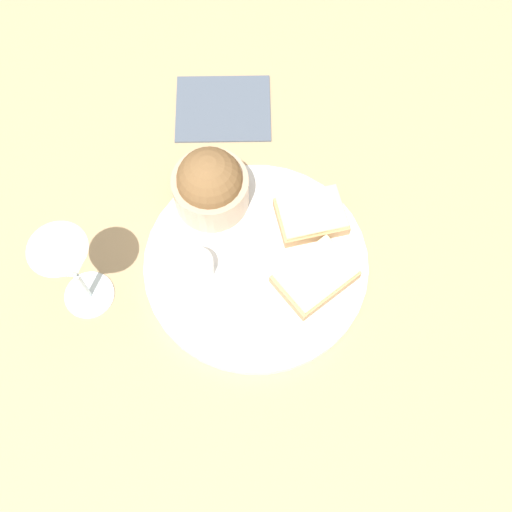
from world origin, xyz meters
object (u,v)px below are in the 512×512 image
object	(u,v)px
salad_bowl	(210,185)
sauce_ramekin	(196,266)
cheese_toast_near	(315,276)
cheese_toast_far	(311,215)
napkin	(223,108)
wine_glass	(69,265)

from	to	relation	value
salad_bowl	sauce_ramekin	world-z (taller)	salad_bowl
sauce_ramekin	cheese_toast_near	distance (m)	0.16
cheese_toast_near	cheese_toast_far	world-z (taller)	same
salad_bowl	napkin	size ratio (longest dim) A/B	0.57
salad_bowl	sauce_ramekin	distance (m)	0.12
cheese_toast_near	napkin	distance (m)	0.33
cheese_toast_near	napkin	world-z (taller)	cheese_toast_near
cheese_toast_near	wine_glass	xyz separation A→B (m)	(0.28, -0.13, 0.08)
salad_bowl	napkin	world-z (taller)	salad_bowl
cheese_toast_far	wine_glass	distance (m)	0.34
cheese_toast_near	napkin	xyz separation A→B (m)	(-0.02, -0.32, -0.02)
salad_bowl	cheese_toast_near	size ratio (longest dim) A/B	0.95
cheese_toast_far	salad_bowl	bearing A→B (deg)	-40.71
sauce_ramekin	cheese_toast_near	size ratio (longest dim) A/B	0.43
wine_glass	napkin	distance (m)	0.38
salad_bowl	cheese_toast_far	bearing A→B (deg)	139.29
sauce_ramekin	cheese_toast_far	distance (m)	0.18
salad_bowl	sauce_ramekin	xyz separation A→B (m)	(0.07, 0.09, -0.03)
cheese_toast_far	cheese_toast_near	bearing A→B (deg)	63.26
cheese_toast_near	wine_glass	distance (m)	0.32
sauce_ramekin	cheese_toast_far	bearing A→B (deg)	178.44
sauce_ramekin	napkin	bearing A→B (deg)	-124.23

